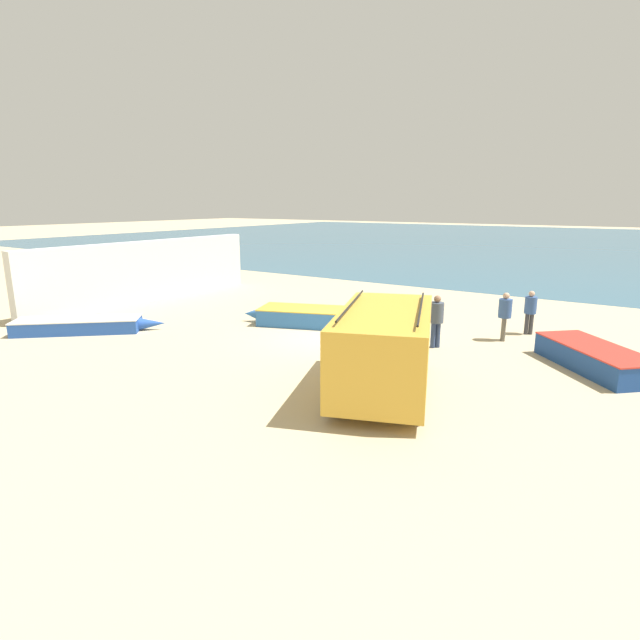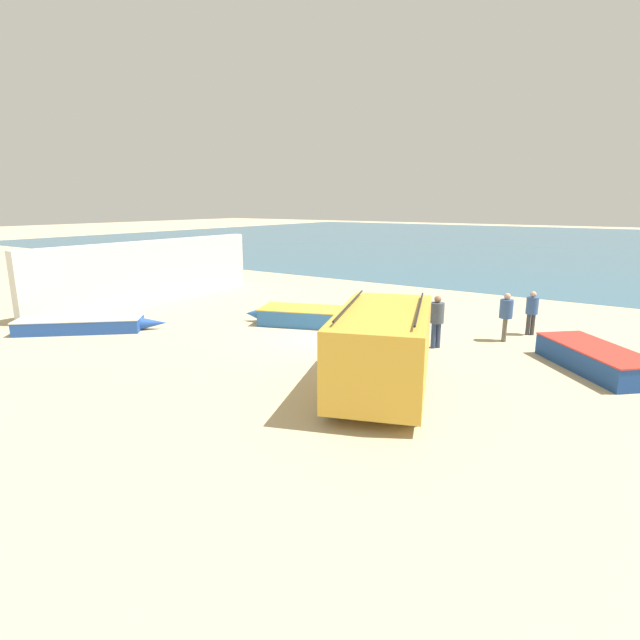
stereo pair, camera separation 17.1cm
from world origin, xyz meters
The scene contains 11 objects.
ground_plane centered at (0.00, 0.00, 0.00)m, with size 200.00×200.00×0.00m, color tan.
sea_water centered at (0.00, 52.00, 0.00)m, with size 120.00×80.00×0.01m, color #33607A.
harbor_wall centered at (-11.05, 1.00, 1.45)m, with size 0.50×12.61×2.91m, color silver.
parked_van centered at (3.96, -3.62, 1.19)m, with size 3.67×5.24×2.28m.
fishing_rowboat_0 centered at (8.11, 1.49, 0.34)m, with size 3.79×3.97×0.68m.
fishing_rowboat_1 centered at (-1.97, 1.18, 0.33)m, with size 4.51×2.82×0.66m.
fishing_rowboat_2 centered at (-8.03, -4.33, 0.26)m, with size 4.56×4.19×0.52m.
fisherman_0 centered at (5.80, 4.48, 0.96)m, with size 0.42×0.42×1.61m.
fisherman_1 centered at (5.24, 3.09, 1.01)m, with size 0.44×0.44×1.69m.
fisherman_2 centered at (1.56, 0.04, 1.03)m, with size 0.45×0.45×1.73m.
fisherman_3 centered at (3.59, 0.96, 1.05)m, with size 0.46×0.46×1.76m.
Camera 1 is at (9.19, -14.42, 4.70)m, focal length 28.00 mm.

